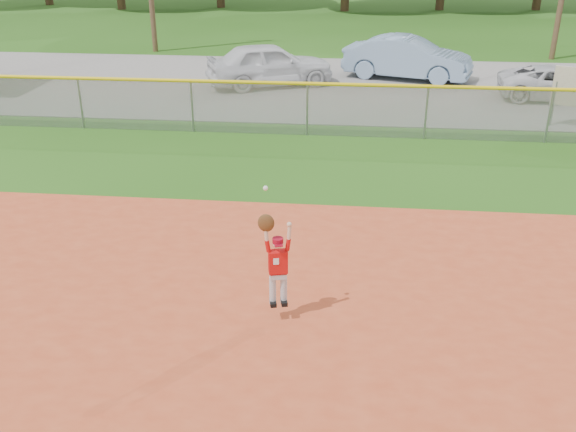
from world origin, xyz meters
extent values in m
plane|color=#245413|center=(0.00, 0.00, 0.00)|extent=(120.00, 120.00, 0.00)
cube|color=slate|center=(0.00, 16.00, 0.01)|extent=(44.00, 10.00, 0.03)
imported|color=silver|center=(-1.80, 15.75, 0.82)|extent=(4.97, 3.51, 1.57)
imported|color=#819EC0|center=(3.31, 17.39, 0.82)|extent=(5.09, 3.00, 1.59)
imported|color=silver|center=(8.27, 14.74, 0.59)|extent=(4.15, 2.12, 1.12)
cylinder|color=gray|center=(7.21, 11.59, 0.68)|extent=(0.07, 0.07, 1.36)
cube|color=gray|center=(0.00, 10.00, 0.75)|extent=(40.00, 0.03, 1.50)
cylinder|color=yellow|center=(0.00, 10.00, 1.50)|extent=(40.00, 0.10, 0.10)
cylinder|color=gray|center=(-6.67, 10.00, 0.75)|extent=(0.06, 0.06, 1.50)
cylinder|color=gray|center=(-3.33, 10.00, 0.75)|extent=(0.06, 0.06, 1.50)
cylinder|color=gray|center=(0.00, 10.00, 0.75)|extent=(0.06, 0.06, 1.50)
cylinder|color=gray|center=(3.33, 10.00, 0.75)|extent=(0.06, 0.06, 1.50)
cylinder|color=gray|center=(6.67, 10.00, 0.75)|extent=(0.06, 0.06, 1.50)
cylinder|color=silver|center=(0.16, 0.58, 0.55)|extent=(0.13, 0.13, 0.47)
cylinder|color=silver|center=(0.33, 0.62, 0.55)|extent=(0.13, 0.13, 0.47)
cube|color=black|center=(0.17, 0.56, 0.34)|extent=(0.14, 0.21, 0.07)
cube|color=black|center=(0.34, 0.60, 0.34)|extent=(0.14, 0.21, 0.07)
cube|color=silver|center=(0.25, 0.60, 0.81)|extent=(0.27, 0.19, 0.09)
cube|color=maroon|center=(0.25, 0.60, 0.87)|extent=(0.28, 0.20, 0.04)
cube|color=red|center=(0.25, 0.60, 1.05)|extent=(0.31, 0.21, 0.36)
cube|color=white|center=(0.23, 0.52, 1.09)|extent=(0.08, 0.03, 0.10)
sphere|color=beige|center=(0.25, 0.60, 1.35)|extent=(0.19, 0.19, 0.16)
cylinder|color=maroon|center=(0.25, 0.60, 1.40)|extent=(0.20, 0.20, 0.08)
cube|color=maroon|center=(0.27, 0.52, 1.37)|extent=(0.14, 0.12, 0.02)
cylinder|color=red|center=(0.10, 0.57, 1.32)|extent=(0.10, 0.09, 0.20)
cylinder|color=beige|center=(0.08, 0.56, 1.52)|extent=(0.08, 0.07, 0.21)
ellipsoid|color=#4C2D14|center=(0.08, 0.56, 1.70)|extent=(0.26, 0.17, 0.28)
sphere|color=white|center=(0.08, 0.56, 2.24)|extent=(0.09, 0.09, 0.07)
cylinder|color=red|center=(0.39, 0.64, 1.32)|extent=(0.10, 0.09, 0.20)
cylinder|color=beige|center=(0.41, 0.64, 1.52)|extent=(0.08, 0.07, 0.21)
sphere|color=beige|center=(0.41, 0.64, 1.65)|extent=(0.09, 0.09, 0.08)
camera|label=1|loc=(1.24, -7.73, 5.72)|focal=40.00mm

